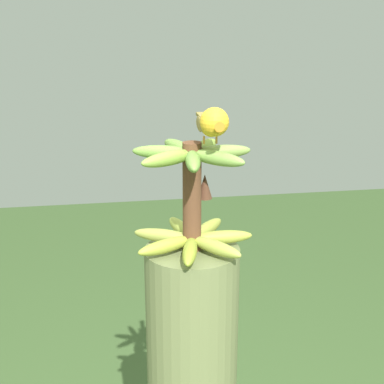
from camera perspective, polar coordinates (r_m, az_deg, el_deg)
banana_bunch at (r=1.32m, az=0.04°, el=-0.52°), size 0.30×0.29×0.27m
perched_bird at (r=1.24m, az=2.06°, el=7.04°), size 0.23×0.06×0.09m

